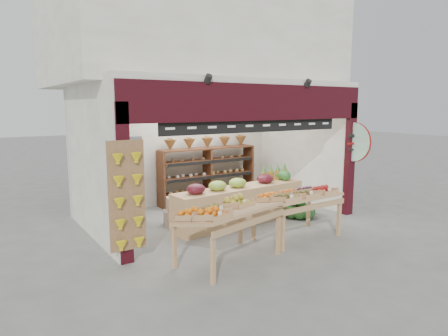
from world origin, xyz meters
TOP-DOWN VIEW (x-y plane):
  - ground at (0.00, 0.00)m, footprint 60.00×60.00m
  - shop_structure at (0.00, 1.61)m, footprint 6.36×5.12m
  - banana_board at (-2.73, -1.17)m, footprint 0.60×0.15m
  - gift_sign at (2.75, -1.15)m, footprint 0.04×0.93m
  - back_shelving at (0.60, 1.89)m, footprint 2.79×0.46m
  - refrigerator at (-1.84, 1.55)m, footprint 0.89×0.89m
  - cardboard_stack at (-0.91, 0.38)m, footprint 1.04×0.74m
  - mid_counter at (0.17, -0.22)m, footprint 3.30×0.86m
  - display_table_left at (-1.42, -1.90)m, footprint 1.93×1.36m
  - display_table_right at (0.51, -1.67)m, footprint 1.68×0.97m
  - watermelon_pile at (1.58, -0.63)m, footprint 0.75×0.72m

SIDE VIEW (x-z plane):
  - ground at x=0.00m, z-range 0.00..0.00m
  - watermelon_pile at x=1.58m, z-range -0.07..0.47m
  - cardboard_stack at x=-0.91m, z-range -0.08..0.54m
  - mid_counter at x=0.17m, z-range -0.07..0.97m
  - display_table_right at x=0.51m, z-range 0.30..1.35m
  - display_table_left at x=-1.42m, z-range 0.29..1.39m
  - refrigerator at x=-1.84m, z-range 0.00..1.92m
  - back_shelving at x=0.60m, z-range 0.22..1.96m
  - banana_board at x=-2.73m, z-range 0.22..2.02m
  - gift_sign at x=2.75m, z-range 1.29..2.21m
  - shop_structure at x=0.00m, z-range 1.22..6.62m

